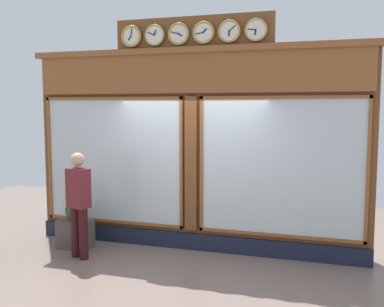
# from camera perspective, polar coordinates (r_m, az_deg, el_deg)

# --- Properties ---
(shop_facade) EXTENTS (5.82, 0.42, 3.85)m
(shop_facade) POSITION_cam_1_polar(r_m,az_deg,el_deg) (7.43, 0.28, 0.77)
(shop_facade) COLOR brown
(shop_facade) RESTS_ON ground_plane
(pedestrian) EXTENTS (0.41, 0.33, 1.69)m
(pedestrian) POSITION_cam_1_polar(r_m,az_deg,el_deg) (7.22, -14.41, -5.90)
(pedestrian) COLOR #3A1316
(pedestrian) RESTS_ON ground_plane
(planter_box) EXTENTS (0.56, 0.36, 0.49)m
(planter_box) POSITION_cam_1_polar(r_m,az_deg,el_deg) (7.92, -14.81, -9.94)
(planter_box) COLOR #4C4742
(planter_box) RESTS_ON ground_plane
(planter_shrub) EXTENTS (0.32, 0.32, 0.32)m
(planter_shrub) POSITION_cam_1_polar(r_m,az_deg,el_deg) (7.82, -14.89, -7.08)
(planter_shrub) COLOR #285623
(planter_shrub) RESTS_ON planter_box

